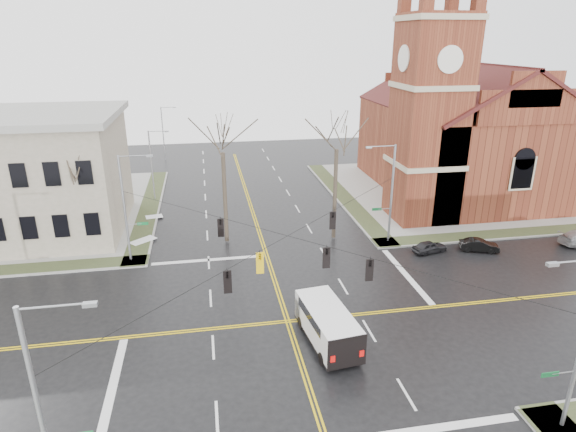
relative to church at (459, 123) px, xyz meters
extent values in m
plane|color=black|center=(-24.76, -24.78, -8.43)|extent=(120.00, 120.00, 0.00)
cube|color=gray|center=(0.24, 0.22, -8.36)|extent=(30.00, 30.00, 0.15)
cube|color=#303D21|center=(-13.56, 0.22, -8.28)|extent=(2.00, 30.00, 0.02)
cube|color=#303D21|center=(0.24, -13.58, -8.28)|extent=(30.00, 2.00, 0.02)
cube|color=gray|center=(-49.76, 0.22, -8.36)|extent=(30.00, 30.00, 0.15)
cube|color=#303D21|center=(-35.96, 0.22, -8.28)|extent=(2.00, 30.00, 0.02)
cube|color=gold|center=(-24.88, -24.78, -8.43)|extent=(0.12, 100.00, 0.01)
cube|color=gold|center=(-24.64, -24.78, -8.43)|extent=(0.12, 100.00, 0.01)
cube|color=gold|center=(-24.76, -24.90, -8.43)|extent=(100.00, 0.12, 0.01)
cube|color=gold|center=(-24.76, -24.66, -8.43)|extent=(100.00, 0.12, 0.01)
cube|color=silver|center=(-19.76, -35.28, -8.43)|extent=(9.50, 0.50, 0.01)
cube|color=silver|center=(-29.76, -14.28, -8.43)|extent=(9.50, 0.50, 0.01)
cube|color=silver|center=(-35.26, -29.78, -8.43)|extent=(0.50, 9.50, 0.01)
cube|color=silver|center=(-14.26, -19.78, -8.43)|extent=(0.50, 9.50, 0.01)
cube|color=maroon|center=(-7.76, -7.78, 1.57)|extent=(6.00, 6.00, 20.00)
cube|color=#B3A88A|center=(-7.76, -7.78, 11.07)|extent=(6.30, 6.30, 0.50)
cylinder|color=silver|center=(-7.76, -10.83, 7.57)|extent=(2.40, 0.15, 2.40)
cylinder|color=silver|center=(-10.81, -7.78, 7.57)|extent=(0.15, 2.40, 2.40)
cube|color=maroon|center=(1.24, 1.22, -3.43)|extent=(18.00, 24.00, 10.00)
cube|color=maroon|center=(-7.96, -4.78, -6.23)|extent=(2.00, 5.00, 4.40)
cube|color=gray|center=(-46.76, -4.78, -2.93)|extent=(18.00, 14.00, 11.00)
cylinder|color=gray|center=(-13.26, -13.28, -3.78)|extent=(0.20, 0.20, 9.00)
cylinder|color=gray|center=(-13.86, -13.28, -5.13)|extent=(1.20, 0.06, 0.06)
cube|color=#10612D|center=(-14.56, -13.28, -5.13)|extent=(0.90, 0.04, 0.25)
cylinder|color=gray|center=(-14.46, -13.28, 0.62)|extent=(2.40, 0.08, 0.08)
cube|color=gray|center=(-15.66, -13.28, 0.57)|extent=(0.50, 0.22, 0.15)
cylinder|color=gray|center=(-36.26, -13.28, -3.78)|extent=(0.20, 0.20, 9.00)
cylinder|color=gray|center=(-35.66, -13.28, -5.13)|extent=(1.20, 0.06, 0.06)
cube|color=#10612D|center=(-34.96, -13.28, -5.13)|extent=(0.90, 0.04, 0.25)
cylinder|color=gray|center=(-35.06, -13.28, 0.62)|extent=(2.40, 0.08, 0.08)
cube|color=gray|center=(-33.86, -13.28, 0.57)|extent=(0.50, 0.22, 0.15)
cylinder|color=gray|center=(-13.86, -36.28, -5.13)|extent=(1.20, 0.06, 0.06)
cube|color=#10612D|center=(-14.56, -36.28, -5.13)|extent=(0.90, 0.04, 0.25)
cube|color=gray|center=(-15.66, -36.28, 0.57)|extent=(0.50, 0.22, 0.15)
cylinder|color=gray|center=(-36.26, -36.28, -3.78)|extent=(0.20, 0.20, 9.00)
cylinder|color=gray|center=(-35.06, -36.28, 0.62)|extent=(2.40, 0.08, 0.08)
cube|color=gray|center=(-33.86, -36.28, 0.57)|extent=(0.50, 0.22, 0.15)
cylinder|color=black|center=(-24.76, -24.78, -2.23)|extent=(23.02, 23.02, 0.03)
cylinder|color=black|center=(-24.76, -24.78, -2.23)|extent=(23.02, 23.02, 0.03)
imported|color=black|center=(-28.76, -28.78, -2.98)|extent=(0.21, 0.26, 1.30)
imported|color=black|center=(-20.76, -20.78, -2.98)|extent=(0.21, 0.26, 1.30)
imported|color=yellow|center=(-26.76, -26.78, -2.98)|extent=(0.21, 0.26, 1.30)
imported|color=black|center=(-28.76, -20.78, -2.98)|extent=(0.21, 0.26, 1.30)
imported|color=black|center=(-20.76, -28.78, -2.98)|extent=(0.21, 0.26, 1.30)
imported|color=black|center=(-22.76, -26.78, -2.98)|extent=(0.21, 0.26, 1.30)
cylinder|color=gray|center=(-35.56, 3.22, -4.33)|extent=(0.16, 0.16, 8.00)
cylinder|color=gray|center=(-34.56, 3.22, -0.43)|extent=(2.00, 0.07, 0.07)
cube|color=gray|center=(-33.56, 3.22, -0.48)|extent=(0.45, 0.20, 0.13)
cylinder|color=gray|center=(-35.56, 23.22, -4.33)|extent=(0.16, 0.16, 8.00)
cylinder|color=gray|center=(-34.56, 23.22, -0.43)|extent=(2.00, 0.07, 0.07)
cube|color=gray|center=(-33.56, 23.22, -0.48)|extent=(0.45, 0.20, 0.13)
cube|color=white|center=(-22.76, -27.55, -7.09)|extent=(2.99, 6.17, 1.91)
cube|color=white|center=(-23.06, -25.10, -7.37)|extent=(2.40, 1.27, 1.34)
cube|color=black|center=(-23.10, -24.71, -6.75)|extent=(2.07, 0.38, 0.90)
cube|color=black|center=(-22.79, -27.32, -6.47)|extent=(2.78, 4.28, 0.62)
cube|color=#B70C0A|center=(-23.27, -30.66, -7.31)|extent=(0.28, 0.11, 0.38)
cube|color=#B70C0A|center=(-21.54, -30.45, -7.31)|extent=(0.28, 0.11, 0.38)
cube|color=black|center=(-22.76, -27.55, -8.06)|extent=(3.05, 6.23, 0.11)
cylinder|color=black|center=(-24.02, -25.72, -8.03)|extent=(0.39, 0.84, 0.81)
cylinder|color=black|center=(-21.97, -25.48, -8.03)|extent=(0.39, 0.84, 0.81)
cylinder|color=black|center=(-23.56, -29.62, -8.03)|extent=(0.39, 0.84, 0.81)
cylinder|color=black|center=(-21.51, -29.37, -8.03)|extent=(0.39, 0.84, 0.81)
imported|color=black|center=(-10.54, -16.11, -7.90)|extent=(3.30, 1.87, 1.06)
imported|color=black|center=(-6.09, -16.62, -7.88)|extent=(3.56, 2.20, 1.11)
cylinder|color=#352A22|center=(-39.72, -10.88, -4.87)|extent=(0.36, 0.36, 6.82)
cylinder|color=#352A22|center=(-27.99, -10.72, -4.14)|extent=(0.36, 0.36, 8.30)
cylinder|color=#352A22|center=(-18.05, -11.61, -4.08)|extent=(0.36, 0.36, 8.40)
camera|label=1|loc=(-29.59, -52.02, 9.36)|focal=30.00mm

